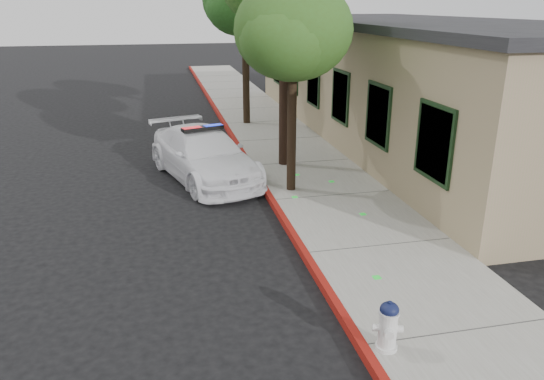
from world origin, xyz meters
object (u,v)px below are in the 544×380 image
at_px(fire_hydrant, 388,325).
at_px(street_tree_far, 246,4).
at_px(police_car, 204,155).
at_px(street_tree_near, 293,35).
at_px(clapboard_building, 413,79).

height_order(fire_hydrant, street_tree_far, street_tree_far).
xyz_separation_m(police_car, street_tree_near, (2.11, -1.83, 3.35)).
relative_size(clapboard_building, police_car, 3.97).
xyz_separation_m(clapboard_building, police_car, (-8.09, -3.50, -1.41)).
relative_size(fire_hydrant, street_tree_far, 0.12).
xyz_separation_m(police_car, fire_hydrant, (1.75, -8.65, -0.18)).
xyz_separation_m(fire_hydrant, street_tree_far, (0.64, 15.06, 4.22)).
relative_size(clapboard_building, street_tree_far, 3.41).
bearing_deg(street_tree_far, police_car, -110.41).
bearing_deg(street_tree_far, clapboard_building, -27.07).
relative_size(police_car, fire_hydrant, 6.93).
relative_size(police_car, street_tree_near, 1.00).
xyz_separation_m(clapboard_building, street_tree_near, (-5.98, -5.33, 1.94)).
bearing_deg(clapboard_building, fire_hydrant, -117.57).
bearing_deg(fire_hydrant, street_tree_near, 105.40).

